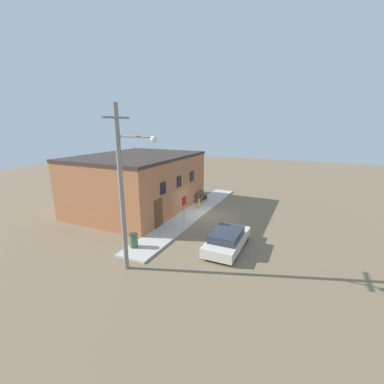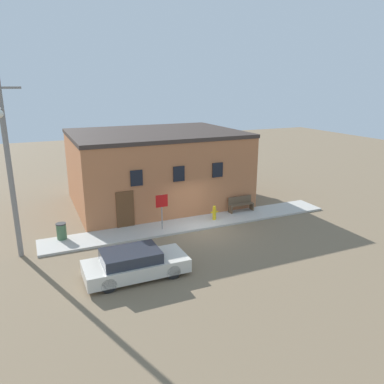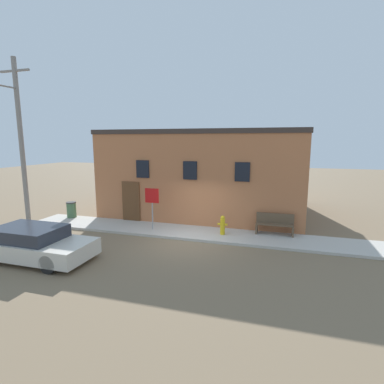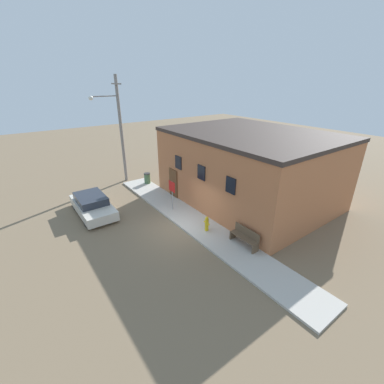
{
  "view_description": "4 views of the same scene",
  "coord_description": "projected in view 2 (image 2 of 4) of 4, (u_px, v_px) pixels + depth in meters",
  "views": [
    {
      "loc": [
        -19.02,
        -7.78,
        7.47
      ],
      "look_at": [
        -0.17,
        1.03,
        2.0
      ],
      "focal_mm": 24.0,
      "sensor_mm": 36.0,
      "label": 1
    },
    {
      "loc": [
        -8.5,
        -17.75,
        7.94
      ],
      "look_at": [
        -0.17,
        1.03,
        2.0
      ],
      "focal_mm": 35.0,
      "sensor_mm": 36.0,
      "label": 2
    },
    {
      "loc": [
        3.75,
        -11.94,
        4.31
      ],
      "look_at": [
        -0.17,
        1.03,
        2.0
      ],
      "focal_mm": 28.0,
      "sensor_mm": 36.0,
      "label": 3
    },
    {
      "loc": [
        11.02,
        -7.11,
        8.07
      ],
      "look_at": [
        -0.17,
        1.03,
        2.0
      ],
      "focal_mm": 24.0,
      "sensor_mm": 36.0,
      "label": 4
    }
  ],
  "objects": [
    {
      "name": "stop_sign",
      "position": [
        162.0,
        205.0,
        20.59
      ],
      "size": [
        0.7,
        0.06,
        2.0
      ],
      "color": "gray",
      "rests_on": "sidewalk"
    },
    {
      "name": "trash_bin",
      "position": [
        61.0,
        231.0,
        19.53
      ],
      "size": [
        0.52,
        0.52,
        0.87
      ],
      "color": "#426642",
      "rests_on": "sidewalk"
    },
    {
      "name": "ground_plane",
      "position": [
        202.0,
        230.0,
        21.11
      ],
      "size": [
        80.0,
        80.0,
        0.0
      ],
      "primitive_type": "plane",
      "color": "#7A664C"
    },
    {
      "name": "bench",
      "position": [
        241.0,
        204.0,
        23.84
      ],
      "size": [
        1.67,
        0.44,
        0.95
      ],
      "color": "brown",
      "rests_on": "sidewalk"
    },
    {
      "name": "parked_car",
      "position": [
        135.0,
        264.0,
        15.9
      ],
      "size": [
        4.37,
        1.88,
        1.22
      ],
      "color": "black",
      "rests_on": "ground"
    },
    {
      "name": "fire_hydrant",
      "position": [
        214.0,
        213.0,
        22.34
      ],
      "size": [
        0.45,
        0.21,
        0.87
      ],
      "color": "gold",
      "rests_on": "sidewalk"
    },
    {
      "name": "brick_building",
      "position": [
        156.0,
        167.0,
        25.67
      ],
      "size": [
        11.03,
        8.47,
        4.9
      ],
      "color": "#B26B42",
      "rests_on": "ground"
    },
    {
      "name": "sidewalk",
      "position": [
        195.0,
        223.0,
        21.99
      ],
      "size": [
        17.31,
        2.05,
        0.12
      ],
      "color": "#BCB7AD",
      "rests_on": "ground"
    },
    {
      "name": "utility_pole",
      "position": [
        8.0,
        163.0,
        16.6
      ],
      "size": [
        1.8,
        2.31,
        8.47
      ],
      "color": "gray",
      "rests_on": "ground"
    }
  ]
}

